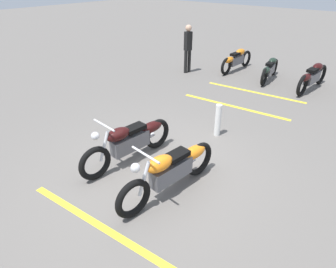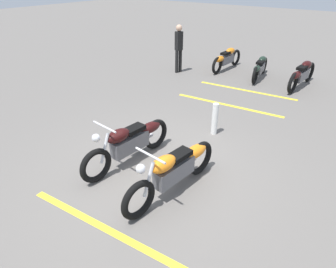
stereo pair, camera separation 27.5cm
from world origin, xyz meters
name	(u,v)px [view 1 (the left image)]	position (x,y,z in m)	size (l,w,h in m)	color
ground_plane	(156,170)	(0.00, 0.00, 0.00)	(60.00, 60.00, 0.00)	#66605B
motorcycle_bright_foreground	(172,169)	(-0.29, -0.62, 0.46)	(2.23, 0.62, 1.04)	black
motorcycle_dark_foreground	(130,141)	(-0.07, 0.62, 0.46)	(2.23, 0.62, 1.04)	black
motorcycle_row_far_left	(312,77)	(6.47, -0.95, 0.45)	(2.21, 0.37, 0.83)	black
motorcycle_row_left	(270,69)	(6.54, 0.49, 0.41)	(1.98, 0.41, 0.75)	black
motorcycle_row_center	(236,60)	(6.82, 1.95, 0.44)	(2.12, 0.31, 0.80)	black
bystander_near_row	(188,47)	(5.46, 3.27, 0.97)	(0.29, 0.25, 1.74)	black
bollard_post	(218,120)	(1.96, -0.18, 0.39)	(0.14, 0.14, 0.78)	white
parking_stripe_near	(102,227)	(-1.62, -0.35, 0.00)	(3.20, 0.12, 0.01)	yellow
parking_stripe_mid	(234,106)	(3.71, 0.31, 0.00)	(3.20, 0.12, 0.01)	yellow
parking_stripe_far	(254,92)	(5.15, 0.35, 0.00)	(3.20, 0.12, 0.01)	yellow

